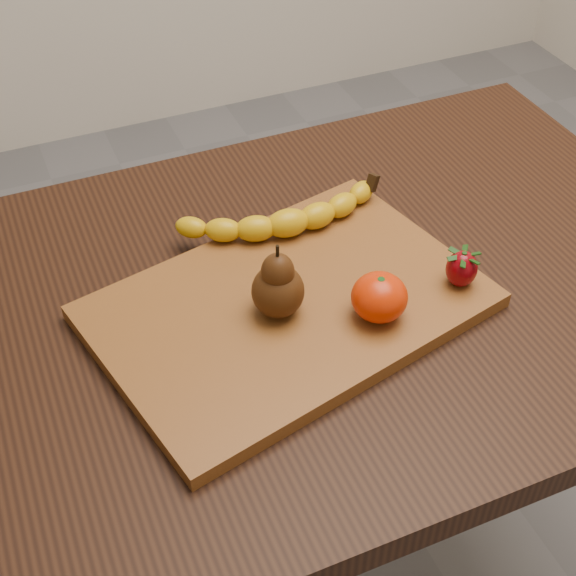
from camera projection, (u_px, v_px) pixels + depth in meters
name	position (u px, v px, depth m)	size (l,w,h in m)	color
table	(332.00, 334.00, 1.08)	(1.00, 0.70, 0.76)	black
cutting_board	(288.00, 306.00, 0.97)	(0.45, 0.30, 0.02)	brown
banana	(288.00, 223.00, 1.04)	(0.24, 0.06, 0.04)	#E3B10A
pear	(278.00, 280.00, 0.91)	(0.06, 0.06, 0.10)	#41210A
mandarin	(379.00, 297.00, 0.92)	(0.07, 0.07, 0.06)	red
strawberry	(462.00, 268.00, 0.97)	(0.04, 0.04, 0.05)	maroon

